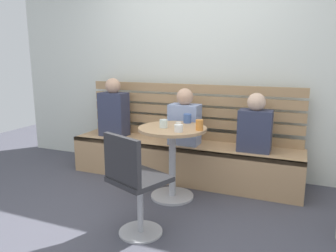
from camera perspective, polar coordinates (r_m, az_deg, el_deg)
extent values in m
plane|color=#42424C|center=(2.95, -5.99, -16.87)|extent=(8.00, 8.00, 0.00)
cube|color=silver|center=(4.10, 4.78, 12.35)|extent=(5.20, 0.10, 2.90)
cube|color=tan|center=(3.87, 2.46, -6.09)|extent=(2.70, 0.52, 0.44)
cube|color=#94734F|center=(3.60, 1.17, -4.16)|extent=(2.70, 0.04, 0.04)
cube|color=#A68157|center=(4.02, 3.67, -1.41)|extent=(2.65, 0.04, 0.10)
cube|color=tan|center=(3.99, 3.70, 0.72)|extent=(2.65, 0.04, 0.10)
cube|color=#A68157|center=(3.96, 3.73, 2.65)|extent=(2.65, 0.04, 0.10)
cube|color=tan|center=(3.94, 3.75, 4.60)|extent=(2.65, 0.04, 0.10)
cube|color=#A68157|center=(3.93, 3.78, 6.56)|extent=(2.65, 0.04, 0.10)
cylinder|color=#ADADB2|center=(3.45, 0.74, -12.11)|extent=(0.44, 0.44, 0.02)
cylinder|color=#ADADB2|center=(3.32, 0.76, -6.52)|extent=(0.07, 0.07, 0.69)
cylinder|color=tan|center=(3.23, 0.78, -0.48)|extent=(0.68, 0.68, 0.03)
cylinder|color=#ADADB2|center=(2.84, -4.79, -17.94)|extent=(0.36, 0.36, 0.02)
cylinder|color=#ADADB2|center=(2.74, -4.87, -13.99)|extent=(0.05, 0.05, 0.45)
cube|color=#232326|center=(2.64, -4.96, -9.21)|extent=(0.52, 0.52, 0.04)
cube|color=#232326|center=(2.47, -8.06, -5.84)|extent=(0.39, 0.19, 0.36)
cube|color=#333851|center=(4.17, -9.45, 2.04)|extent=(0.34, 0.22, 0.55)
sphere|color=tan|center=(4.13, -9.62, 6.94)|extent=(0.19, 0.19, 0.19)
cube|color=#333851|center=(3.55, 14.94, -0.82)|extent=(0.34, 0.22, 0.44)
sphere|color=#DBB293|center=(3.50, 15.21, 4.06)|extent=(0.19, 0.19, 0.19)
cube|color=#8C9EC6|center=(3.71, 2.92, 0.28)|extent=(0.34, 0.22, 0.46)
sphere|color=tan|center=(3.66, 2.98, 5.12)|extent=(0.19, 0.19, 0.19)
cylinder|color=silver|center=(3.20, -0.79, 0.42)|extent=(0.08, 0.08, 0.08)
cylinder|color=#3D5B9E|center=(3.44, 3.42, 1.34)|extent=(0.08, 0.08, 0.09)
cylinder|color=silver|center=(3.21, 1.84, 0.21)|extent=(0.06, 0.06, 0.05)
cylinder|color=white|center=(3.02, 1.87, -0.40)|extent=(0.08, 0.08, 0.07)
cylinder|color=orange|center=(3.10, 5.51, 0.18)|extent=(0.07, 0.07, 0.10)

